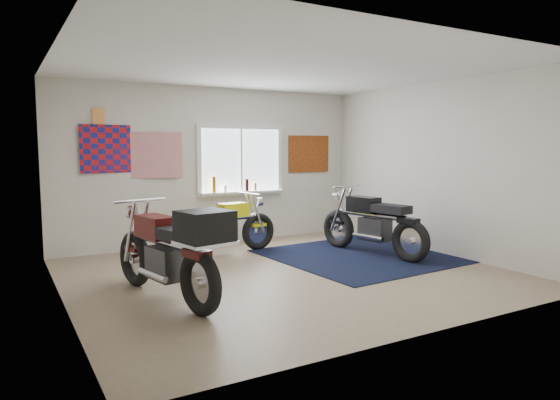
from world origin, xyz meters
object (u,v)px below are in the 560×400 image
maroon_tourer (172,252)px  yellow_triumph (224,228)px  black_chrome_bike (373,225)px  navy_rug (359,256)px

maroon_tourer → yellow_triumph: bearing=-48.2°
black_chrome_bike → maroon_tourer: size_ratio=0.97×
navy_rug → yellow_triumph: size_ratio=1.38×
navy_rug → black_chrome_bike: black_chrome_bike is taller
navy_rug → yellow_triumph: bearing=146.9°
maroon_tourer → navy_rug: bearing=-87.3°
navy_rug → yellow_triumph: (-1.76, 1.15, 0.41)m
navy_rug → maroon_tourer: maroon_tourer is taller
maroon_tourer → black_chrome_bike: bearing=-88.6°
black_chrome_bike → maroon_tourer: bearing=92.8°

